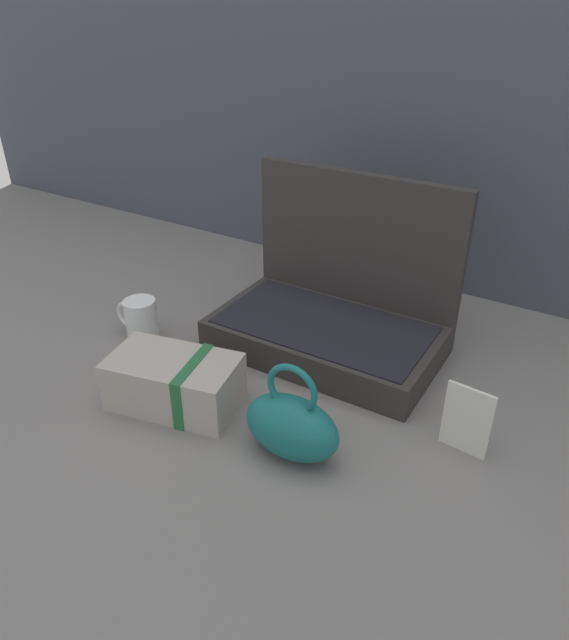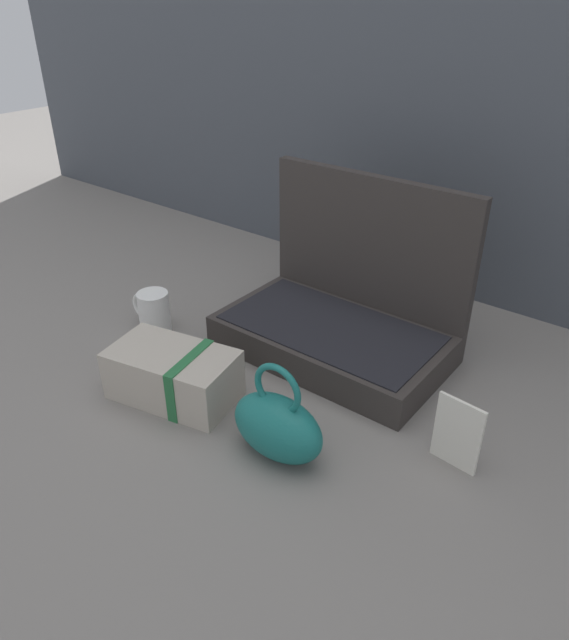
# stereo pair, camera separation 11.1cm
# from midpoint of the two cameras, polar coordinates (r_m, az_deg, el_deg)

# --- Properties ---
(ground_plane) EXTENTS (6.00, 6.00, 0.00)m
(ground_plane) POSITION_cam_midpoint_polar(r_m,az_deg,el_deg) (1.21, 2.67, -5.50)
(ground_plane) COLOR slate
(open_suitcase) EXTENTS (0.47, 0.28, 0.36)m
(open_suitcase) POSITION_cam_midpoint_polar(r_m,az_deg,el_deg) (1.26, 8.11, 0.46)
(open_suitcase) COLOR #332D2B
(open_suitcase) RESTS_ON ground_plane
(teal_pouch_handbag) EXTENTS (0.17, 0.10, 0.18)m
(teal_pouch_handbag) POSITION_cam_midpoint_polar(r_m,az_deg,el_deg) (0.99, 2.58, -10.31)
(teal_pouch_handbag) COLOR #196B66
(teal_pouch_handbag) RESTS_ON ground_plane
(cream_toiletry_bag) EXTENTS (0.26, 0.18, 0.10)m
(cream_toiletry_bag) POSITION_cam_midpoint_polar(r_m,az_deg,el_deg) (1.13, -7.84, -5.39)
(cream_toiletry_bag) COLOR #B2A899
(cream_toiletry_bag) RESTS_ON ground_plane
(coffee_mug) EXTENTS (0.11, 0.07, 0.09)m
(coffee_mug) POSITION_cam_midpoint_polar(r_m,az_deg,el_deg) (1.36, -10.33, 0.76)
(coffee_mug) COLOR white
(coffee_mug) RESTS_ON ground_plane
(info_card_left) EXTENTS (0.08, 0.01, 0.13)m
(info_card_left) POSITION_cam_midpoint_polar(r_m,az_deg,el_deg) (1.02, 19.45, -10.47)
(info_card_left) COLOR silver
(info_card_left) RESTS_ON ground_plane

